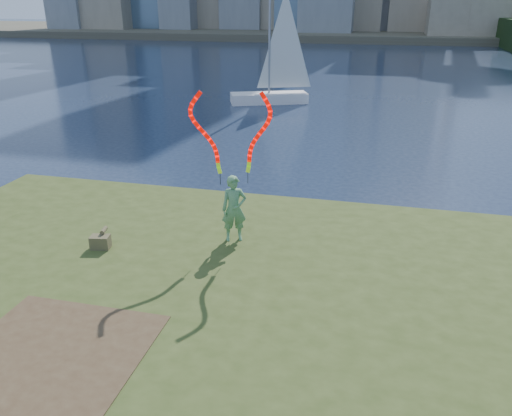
# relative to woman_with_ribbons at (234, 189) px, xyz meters

# --- Properties ---
(ground) EXTENTS (320.00, 320.00, 0.00)m
(ground) POSITION_rel_woman_with_ribbons_xyz_m (0.32, -1.93, -2.20)
(ground) COLOR #18243C
(ground) RESTS_ON ground
(grassy_knoll) EXTENTS (20.00, 18.00, 0.80)m
(grassy_knoll) POSITION_rel_woman_with_ribbons_xyz_m (0.32, -4.23, -1.86)
(grassy_knoll) COLOR #364518
(grassy_knoll) RESTS_ON ground
(dirt_patch) EXTENTS (3.20, 3.00, 0.02)m
(dirt_patch) POSITION_rel_woman_with_ribbons_xyz_m (-1.88, -5.13, -1.39)
(dirt_patch) COLOR #47331E
(dirt_patch) RESTS_ON grassy_knoll
(far_shore) EXTENTS (320.00, 40.00, 1.20)m
(far_shore) POSITION_rel_woman_with_ribbons_xyz_m (0.32, 93.07, -1.60)
(far_shore) COLOR #4C4738
(far_shore) RESTS_ON ground
(woman_with_ribbons) EXTENTS (1.96, 0.81, 4.10)m
(woman_with_ribbons) POSITION_rel_woman_with_ribbons_xyz_m (0.00, 0.00, 0.00)
(woman_with_ribbons) COLOR #136D17
(woman_with_ribbons) RESTS_ON grassy_knoll
(canvas_bag) EXTENTS (0.52, 0.58, 0.44)m
(canvas_bag) POSITION_rel_woman_with_ribbons_xyz_m (-3.13, -1.26, -1.21)
(canvas_bag) COLOR brown
(canvas_bag) RESTS_ON grassy_knoll
(sailboat) EXTENTS (5.42, 3.44, 8.33)m
(sailboat) POSITION_rel_woman_with_ribbons_xyz_m (-3.64, 22.51, -0.76)
(sailboat) COLOR white
(sailboat) RESTS_ON ground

